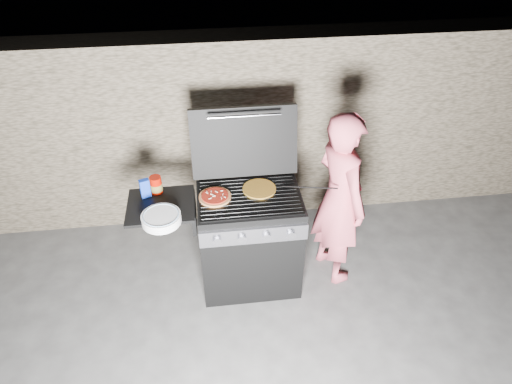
{
  "coord_description": "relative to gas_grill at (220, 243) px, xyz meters",
  "views": [
    {
      "loc": [
        -0.29,
        -2.72,
        3.04
      ],
      "look_at": [
        0.05,
        0.0,
        0.95
      ],
      "focal_mm": 32.0,
      "sensor_mm": 36.0,
      "label": 1
    }
  ],
  "objects": [
    {
      "name": "tongs",
      "position": [
        0.71,
        0.0,
        0.5
      ],
      "size": [
        0.4,
        0.19,
        0.09
      ],
      "primitive_type": "cylinder",
      "rotation": [
        0.0,
        1.4,
        -0.43
      ],
      "color": "black",
      "rests_on": "gas_grill"
    },
    {
      "name": "gas_grill",
      "position": [
        0.0,
        0.0,
        0.0
      ],
      "size": [
        1.34,
        0.79,
        0.91
      ],
      "primitive_type": null,
      "color": "black",
      "rests_on": "ground"
    },
    {
      "name": "person",
      "position": [
        0.98,
        0.04,
        0.32
      ],
      "size": [
        0.53,
        0.65,
        1.55
      ],
      "primitive_type": "imported",
      "rotation": [
        0.0,
        0.0,
        1.89
      ],
      "color": "#D95768",
      "rests_on": "ground"
    },
    {
      "name": "ground",
      "position": [
        0.25,
        0.0,
        -0.46
      ],
      "size": [
        50.0,
        50.0,
        0.0
      ],
      "primitive_type": "plane",
      "color": "#3B3A39"
    },
    {
      "name": "blue_carton",
      "position": [
        -0.53,
        0.11,
        0.52
      ],
      "size": [
        0.08,
        0.06,
        0.16
      ],
      "primitive_type": "cube",
      "rotation": [
        0.0,
        0.0,
        0.31
      ],
      "color": "#1235B6",
      "rests_on": "gas_grill"
    },
    {
      "name": "stone_wall",
      "position": [
        0.25,
        1.05,
        0.44
      ],
      "size": [
        8.0,
        0.35,
        1.8
      ],
      "primitive_type": "cube",
      "color": "#776855",
      "rests_on": "ground"
    },
    {
      "name": "plate_stack",
      "position": [
        -0.4,
        -0.21,
        0.48
      ],
      "size": [
        0.29,
        0.29,
        0.06
      ],
      "primitive_type": "cylinder",
      "rotation": [
        0.0,
        0.0,
        -0.05
      ],
      "color": "white",
      "rests_on": "gas_grill"
    },
    {
      "name": "pizza_topped",
      "position": [
        -0.01,
        0.02,
        0.47
      ],
      "size": [
        0.31,
        0.31,
        0.03
      ],
      "primitive_type": null,
      "rotation": [
        0.0,
        0.0,
        -0.31
      ],
      "color": "#DB924A",
      "rests_on": "gas_grill"
    },
    {
      "name": "pizza_plain",
      "position": [
        0.34,
        0.08,
        0.46
      ],
      "size": [
        0.31,
        0.31,
        0.01
      ],
      "primitive_type": "cylinder",
      "rotation": [
        0.0,
        0.0,
        0.24
      ],
      "color": "gold",
      "rests_on": "gas_grill"
    },
    {
      "name": "sauce_jar",
      "position": [
        -0.45,
        0.16,
        0.52
      ],
      "size": [
        0.12,
        0.12,
        0.14
      ],
      "primitive_type": "cylinder",
      "rotation": [
        0.0,
        0.0,
        -0.37
      ],
      "color": "#A30F03",
      "rests_on": "gas_grill"
    }
  ]
}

